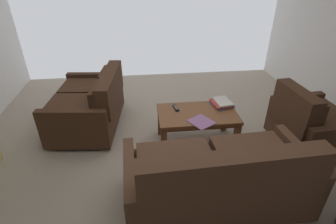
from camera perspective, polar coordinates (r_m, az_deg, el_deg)
ground_plane at (r=3.37m, az=-0.69°, el=-10.07°), size 5.25×5.61×0.01m
sofa_main at (r=2.60m, az=11.15°, el=-14.26°), size 1.80×0.94×0.91m
loveseat_near at (r=3.95m, az=-16.64°, el=1.57°), size 1.02×1.38×0.84m
coffee_table at (r=3.43m, az=6.42°, el=-1.21°), size 1.02×0.60×0.48m
armchair_side at (r=3.80m, az=28.50°, el=-2.31°), size 0.87×0.96×0.87m
book_stack at (r=3.61m, az=11.74°, el=1.95°), size 0.31×0.32×0.06m
tv_remote at (r=3.45m, az=1.74°, el=0.89°), size 0.07×0.17×0.02m
loose_magazine at (r=3.20m, az=7.32°, el=-2.14°), size 0.36×0.36×0.01m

